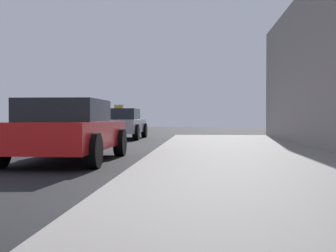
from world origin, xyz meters
name	(u,v)px	position (x,y,z in m)	size (l,w,h in m)	color
sidewalk	(322,227)	(4.00, 0.00, 0.07)	(4.00, 32.00, 0.15)	gray
car_red	(67,130)	(0.33, 5.62, 0.64)	(1.94, 4.13, 1.27)	red
car_silver	(119,124)	(-0.35, 15.38, 0.65)	(1.99, 4.01, 1.43)	#B7B7BF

